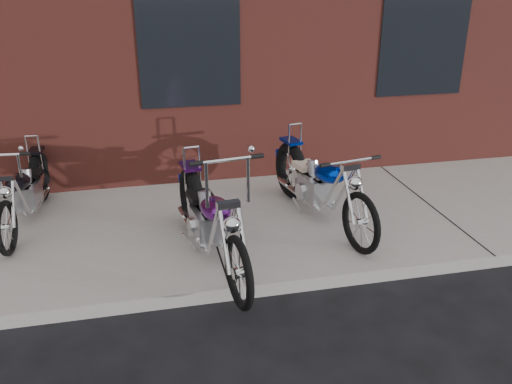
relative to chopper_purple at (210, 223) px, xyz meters
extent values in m
plane|color=black|center=(0.10, -0.62, -0.60)|extent=(120.00, 120.00, 0.00)
cube|color=gray|center=(0.10, 0.88, -0.52)|extent=(22.00, 3.00, 0.15)
torus|color=black|center=(-0.09, 0.63, -0.05)|extent=(0.26, 0.81, 0.80)
torus|color=black|center=(0.15, -1.09, -0.09)|extent=(0.18, 0.72, 0.72)
cube|color=gray|center=(0.01, -0.07, -0.06)|extent=(0.37, 0.48, 0.33)
ellipsoid|color=#54156F|center=(0.05, -0.38, 0.26)|extent=(0.37, 0.64, 0.34)
cube|color=black|center=(-0.03, 0.21, 0.16)|extent=(0.31, 0.34, 0.07)
cylinder|color=silver|center=(0.13, -0.95, 0.20)|extent=(0.09, 0.32, 0.60)
cylinder|color=silver|center=(0.11, -0.81, 0.93)|extent=(0.61, 0.12, 0.03)
cylinder|color=silver|center=(-0.08, 0.54, 0.37)|extent=(0.03, 0.03, 0.53)
cylinder|color=silver|center=(0.11, 0.19, -0.21)|extent=(0.19, 0.99, 0.05)
torus|color=black|center=(1.36, 1.35, -0.06)|extent=(0.30, 0.80, 0.79)
torus|color=black|center=(1.68, -0.34, -0.09)|extent=(0.21, 0.71, 0.71)
cube|color=gray|center=(1.49, 0.66, -0.07)|extent=(0.38, 0.49, 0.33)
ellipsoid|color=#0026B8|center=(1.55, 0.36, 0.25)|extent=(0.39, 0.65, 0.34)
cube|color=#CAB296|center=(1.44, 0.94, 0.15)|extent=(0.32, 0.35, 0.07)
cylinder|color=silver|center=(1.65, -0.20, 0.19)|extent=(0.10, 0.32, 0.59)
cylinder|color=silver|center=(1.63, -0.07, 0.55)|extent=(0.60, 0.14, 0.03)
cylinder|color=silver|center=(1.38, 1.27, 0.36)|extent=(0.03, 0.03, 0.53)
cylinder|color=silver|center=(1.58, 0.93, -0.21)|extent=(0.23, 0.98, 0.05)
torus|color=black|center=(-2.05, 2.00, -0.10)|extent=(0.20, 0.70, 0.69)
torus|color=black|center=(-2.20, 0.49, -0.14)|extent=(0.13, 0.63, 0.63)
cube|color=gray|center=(-2.11, 1.39, -0.11)|extent=(0.31, 0.41, 0.29)
ellipsoid|color=black|center=(-2.14, 1.12, 0.17)|extent=(0.30, 0.55, 0.30)
cube|color=black|center=(-2.09, 1.64, 0.08)|extent=(0.26, 0.29, 0.06)
cylinder|color=silver|center=(-2.19, 0.61, 0.12)|extent=(0.07, 0.28, 0.52)
cylinder|color=silver|center=(-2.06, 1.92, 0.26)|extent=(0.02, 0.02, 0.46)
cylinder|color=silver|center=(-1.98, 1.59, -0.24)|extent=(0.13, 0.87, 0.05)
camera|label=1|loc=(-0.66, -5.20, 2.53)|focal=38.00mm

